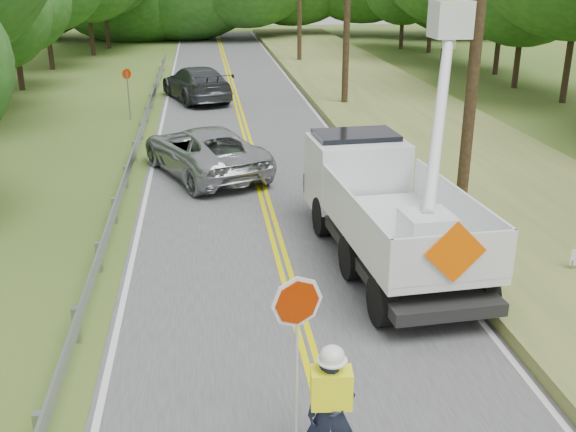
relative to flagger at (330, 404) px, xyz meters
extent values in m
cube|color=#464649|center=(0.18, 13.76, -1.03)|extent=(7.20, 96.00, 0.02)
cube|color=#EEDF00|center=(0.08, 13.76, -1.01)|extent=(0.12, 96.00, 0.00)
cube|color=#EEDF00|center=(0.28, 13.76, -1.01)|extent=(0.12, 96.00, 0.00)
cube|color=silver|center=(-3.27, 13.76, -1.01)|extent=(0.12, 96.00, 0.00)
cube|color=silver|center=(3.63, 13.76, -1.01)|extent=(0.12, 96.00, 0.00)
cube|color=#929699|center=(-3.92, 3.76, -0.69)|extent=(0.12, 0.14, 0.70)
cube|color=#929699|center=(-3.92, 6.76, -0.69)|extent=(0.12, 0.14, 0.70)
cube|color=#929699|center=(-3.92, 9.76, -0.69)|extent=(0.12, 0.14, 0.70)
cube|color=#929699|center=(-3.92, 12.76, -0.69)|extent=(0.12, 0.14, 0.70)
cube|color=#929699|center=(-3.92, 15.76, -0.69)|extent=(0.12, 0.14, 0.70)
cube|color=#929699|center=(-3.92, 18.76, -0.69)|extent=(0.12, 0.14, 0.70)
cube|color=#929699|center=(-3.92, 21.76, -0.69)|extent=(0.12, 0.14, 0.70)
cube|color=#929699|center=(-3.92, 24.76, -0.69)|extent=(0.12, 0.14, 0.70)
cube|color=#929699|center=(-3.92, 27.76, -0.69)|extent=(0.12, 0.14, 0.70)
cube|color=#929699|center=(-3.92, 30.76, -0.69)|extent=(0.12, 0.14, 0.70)
cube|color=#929699|center=(-3.92, 33.76, -0.69)|extent=(0.12, 0.14, 0.70)
cube|color=#929699|center=(-3.92, 36.76, -0.69)|extent=(0.12, 0.14, 0.70)
cube|color=#929699|center=(-3.82, 14.76, -0.44)|extent=(0.05, 48.00, 0.34)
cylinder|color=black|center=(5.18, 8.76, 3.96)|extent=(0.30, 0.30, 10.00)
cube|color=#587132|center=(7.28, 13.76, -0.89)|extent=(7.00, 96.00, 0.30)
cylinder|color=#332319|center=(-11.20, 30.78, 0.31)|extent=(0.32, 0.32, 2.68)
ellipsoid|color=#1F4E18|center=(-11.20, 30.78, 3.59)|extent=(6.26, 6.26, 5.51)
cylinder|color=#332319|center=(-11.08, 38.35, 0.62)|extent=(0.32, 0.32, 3.32)
cylinder|color=#332319|center=(-9.44, 45.25, 0.66)|extent=(0.32, 0.32, 3.38)
cylinder|color=#332319|center=(-8.85, 49.62, 0.76)|extent=(0.32, 0.32, 3.58)
cylinder|color=#332319|center=(16.16, 23.72, 1.08)|extent=(0.32, 0.32, 4.23)
cylinder|color=#332319|center=(15.65, 28.00, 0.55)|extent=(0.32, 0.32, 3.17)
cylinder|color=#332319|center=(16.60, 32.76, 0.43)|extent=(0.32, 0.32, 2.93)
cylinder|color=#332319|center=(14.93, 37.64, 0.74)|extent=(0.32, 0.32, 3.55)
cylinder|color=#332319|center=(15.98, 43.71, 0.79)|extent=(0.32, 0.32, 3.66)
cylinder|color=#332319|center=(14.53, 46.32, 0.29)|extent=(0.32, 0.32, 2.65)
imported|color=#191E33|center=(0.01, 0.00, -0.14)|extent=(0.68, 0.48, 1.74)
cube|color=#F8FF15|center=(0.01, 0.00, 0.25)|extent=(0.57, 0.38, 0.53)
ellipsoid|color=white|center=(0.01, 0.00, 0.74)|extent=(0.33, 0.33, 0.26)
cylinder|color=#B7B7B7|center=(-0.43, 0.09, 0.21)|extent=(0.04, 0.04, 2.44)
cylinder|color=#A12400|center=(-0.43, 0.09, 1.48)|extent=(0.68, 0.23, 0.70)
cylinder|color=black|center=(1.69, 3.65, -0.53)|extent=(0.37, 1.00, 0.98)
cylinder|color=black|center=(3.72, 3.80, -0.53)|extent=(0.37, 1.00, 0.98)
cylinder|color=black|center=(1.54, 5.69, -0.53)|extent=(0.37, 1.00, 0.98)
cylinder|color=black|center=(3.58, 5.83, -0.53)|extent=(0.37, 1.00, 0.98)
cylinder|color=black|center=(1.36, 8.23, -0.53)|extent=(0.37, 1.00, 0.98)
cylinder|color=black|center=(3.40, 8.37, -0.53)|extent=(0.37, 1.00, 0.98)
cube|color=black|center=(2.54, 6.06, -0.45)|extent=(2.59, 6.66, 0.25)
cube|color=silver|center=(2.59, 5.35, 0.05)|extent=(2.67, 4.84, 0.22)
cube|color=silver|center=(1.44, 5.27, 0.56)|extent=(0.39, 4.68, 0.92)
cube|color=silver|center=(3.74, 5.43, 0.56)|extent=(0.39, 4.68, 0.92)
cube|color=silver|center=(2.75, 3.03, 0.56)|extent=(2.34, 0.23, 0.92)
cube|color=silver|center=(2.34, 8.81, 0.36)|extent=(2.42, 2.09, 1.83)
cube|color=black|center=(2.33, 9.01, 1.02)|extent=(2.13, 1.46, 0.76)
cube|color=silver|center=(2.67, 4.23, 0.56)|extent=(0.98, 0.98, 0.82)
cube|color=silver|center=(4.48, 8.76, 4.16)|extent=(0.87, 0.87, 0.87)
cube|color=#FB5A00|center=(2.76, 2.96, 0.72)|extent=(1.15, 0.12, 1.15)
imported|color=#A3A5AA|center=(-1.51, 13.86, -0.24)|extent=(4.54, 6.18, 1.56)
imported|color=#3B3E42|center=(-1.76, 26.63, -0.18)|extent=(3.93, 6.16, 1.66)
cylinder|color=#929699|center=(-4.68, 22.53, 0.01)|extent=(0.06, 0.06, 2.09)
cylinder|color=#A12400|center=(-4.68, 22.53, 0.96)|extent=(0.36, 0.34, 0.47)
cylinder|color=#929699|center=(6.22, 4.94, -0.78)|extent=(0.02, 0.02, 0.51)
camera|label=1|loc=(-1.47, -7.18, 5.40)|focal=41.68mm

